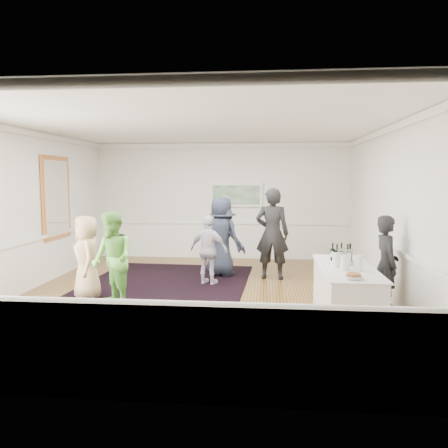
# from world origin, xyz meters

# --- Properties ---
(floor) EXTENTS (8.00, 8.00, 0.00)m
(floor) POSITION_xyz_m (0.00, 0.00, 0.00)
(floor) COLOR brown
(floor) RESTS_ON ground
(ceiling) EXTENTS (7.00, 8.00, 0.02)m
(ceiling) POSITION_xyz_m (0.00, 0.00, 3.20)
(ceiling) COLOR white
(ceiling) RESTS_ON wall_back
(wall_left) EXTENTS (0.02, 8.00, 3.20)m
(wall_left) POSITION_xyz_m (-3.50, 0.00, 1.60)
(wall_left) COLOR white
(wall_left) RESTS_ON floor
(wall_right) EXTENTS (0.02, 8.00, 3.20)m
(wall_right) POSITION_xyz_m (3.50, 0.00, 1.60)
(wall_right) COLOR white
(wall_right) RESTS_ON floor
(wall_back) EXTENTS (7.00, 0.02, 3.20)m
(wall_back) POSITION_xyz_m (0.00, 4.00, 1.60)
(wall_back) COLOR white
(wall_back) RESTS_ON floor
(wall_front) EXTENTS (7.00, 0.02, 3.20)m
(wall_front) POSITION_xyz_m (0.00, -4.00, 1.60)
(wall_front) COLOR white
(wall_front) RESTS_ON floor
(wainscoting) EXTENTS (7.00, 8.00, 1.00)m
(wainscoting) POSITION_xyz_m (0.00, 0.00, 0.50)
(wainscoting) COLOR white
(wainscoting) RESTS_ON floor
(mirror) EXTENTS (0.05, 1.25, 1.85)m
(mirror) POSITION_xyz_m (-3.45, 1.30, 1.80)
(mirror) COLOR #DB8340
(mirror) RESTS_ON wall_left
(landscape_painting) EXTENTS (1.44, 0.06, 0.66)m
(landscape_painting) POSITION_xyz_m (0.40, 3.95, 1.78)
(landscape_painting) COLOR white
(landscape_painting) RESTS_ON wall_back
(area_rug) EXTENTS (3.55, 4.56, 0.02)m
(area_rug) POSITION_xyz_m (-0.88, 0.65, 0.01)
(area_rug) COLOR black
(area_rug) RESTS_ON floor
(serving_table) EXTENTS (0.82, 2.15, 0.87)m
(serving_table) POSITION_xyz_m (2.47, -1.28, 0.44)
(serving_table) COLOR silver
(serving_table) RESTS_ON floor
(bartender) EXTENTS (0.43, 0.62, 1.63)m
(bartender) POSITION_xyz_m (3.20, -0.77, 0.82)
(bartender) COLOR black
(bartender) RESTS_ON floor
(guest_tan) EXTENTS (0.81, 0.91, 1.56)m
(guest_tan) POSITION_xyz_m (-2.06, -0.42, 0.78)
(guest_tan) COLOR tan
(guest_tan) RESTS_ON floor
(guest_green) EXTENTS (1.02, 1.02, 1.67)m
(guest_green) POSITION_xyz_m (-1.42, -0.85, 0.84)
(guest_green) COLOR #66B749
(guest_green) RESTS_ON floor
(guest_lilac) EXTENTS (0.93, 0.62, 1.46)m
(guest_lilac) POSITION_xyz_m (0.04, 0.90, 0.73)
(guest_lilac) COLOR silver
(guest_lilac) RESTS_ON floor
(guest_dark_a) EXTENTS (1.07, 0.66, 1.61)m
(guest_dark_a) POSITION_xyz_m (0.24, 1.82, 0.80)
(guest_dark_a) COLOR #212738
(guest_dark_a) RESTS_ON floor
(guest_dark_b) EXTENTS (0.79, 0.57, 2.03)m
(guest_dark_b) POSITION_xyz_m (1.36, 1.56, 1.01)
(guest_dark_b) COLOR black
(guest_dark_b) RESTS_ON floor
(guest_navy) EXTENTS (1.05, 0.92, 1.82)m
(guest_navy) POSITION_xyz_m (0.21, 1.76, 0.91)
(guest_navy) COLOR #212738
(guest_navy) RESTS_ON floor
(wine_bottles) EXTENTS (0.35, 0.24, 0.31)m
(wine_bottles) POSITION_xyz_m (2.49, -0.82, 1.03)
(wine_bottles) COLOR black
(wine_bottles) RESTS_ON serving_table
(juice_pitchers) EXTENTS (0.41, 0.31, 0.24)m
(juice_pitchers) POSITION_xyz_m (2.43, -1.46, 0.99)
(juice_pitchers) COLOR #8DC345
(juice_pitchers) RESTS_ON serving_table
(ice_bucket) EXTENTS (0.26, 0.26, 0.25)m
(ice_bucket) POSITION_xyz_m (2.47, -1.10, 0.99)
(ice_bucket) COLOR silver
(ice_bucket) RESTS_ON serving_table
(nut_bowl) EXTENTS (0.25, 0.25, 0.08)m
(nut_bowl) POSITION_xyz_m (2.41, -2.12, 0.91)
(nut_bowl) COLOR white
(nut_bowl) RESTS_ON serving_table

